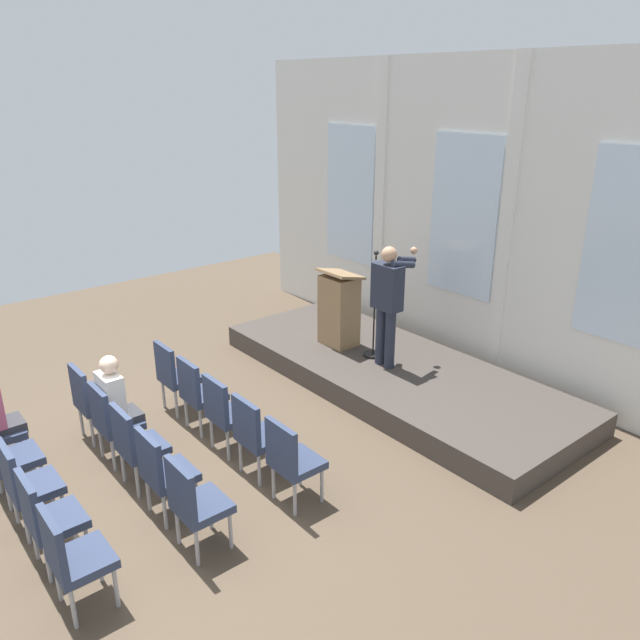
{
  "coord_description": "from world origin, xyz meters",
  "views": [
    {
      "loc": [
        5.48,
        -1.7,
        3.97
      ],
      "look_at": [
        -0.02,
        2.8,
        1.28
      ],
      "focal_mm": 35.0,
      "sensor_mm": 36.0,
      "label": 1
    }
  ],
  "objects_px": {
    "chair_r1_c2": "(135,442)",
    "chair_r1_c3": "(162,469)",
    "speaker": "(388,298)",
    "chair_r0_c0": "(174,373)",
    "audience_r1_c1": "(117,402)",
    "chair_r2_c4": "(71,555)",
    "chair_r2_c2": "(25,482)",
    "chair_r1_c4": "(194,500)",
    "chair_r2_c3": "(46,515)",
    "chair_r0_c3": "(256,432)",
    "lectern": "(339,309)",
    "chair_r1_c0": "(91,398)",
    "chair_r2_c1": "(7,453)",
    "chair_r1_c1": "(111,419)",
    "chair_r0_c1": "(198,390)",
    "chair_r0_c2": "(225,410)",
    "mic_stand": "(374,334)",
    "chair_r0_c4": "(291,457)"
  },
  "relations": [
    {
      "from": "chair_r1_c2",
      "to": "chair_r1_c3",
      "type": "distance_m",
      "value": 0.62
    },
    {
      "from": "chair_r0_c3",
      "to": "chair_r0_c1",
      "type": "bearing_deg",
      "value": 180.0
    },
    {
      "from": "chair_r1_c4",
      "to": "chair_r0_c4",
      "type": "bearing_deg",
      "value": 90.0
    },
    {
      "from": "mic_stand",
      "to": "chair_r0_c2",
      "type": "xyz_separation_m",
      "value": [
        0.39,
        -2.69,
        -0.11
      ]
    },
    {
      "from": "lectern",
      "to": "audience_r1_c1",
      "type": "distance_m",
      "value": 3.61
    },
    {
      "from": "chair_r0_c2",
      "to": "chair_r2_c4",
      "type": "xyz_separation_m",
      "value": [
        1.24,
        -2.14,
        0.0
      ]
    },
    {
      "from": "chair_r0_c3",
      "to": "chair_r2_c3",
      "type": "bearing_deg",
      "value": -90.0
    },
    {
      "from": "chair_r1_c1",
      "to": "audience_r1_c1",
      "type": "relative_size",
      "value": 0.74
    },
    {
      "from": "chair_r0_c2",
      "to": "chair_r1_c4",
      "type": "distance_m",
      "value": 1.64
    },
    {
      "from": "chair_r0_c3",
      "to": "chair_r1_c3",
      "type": "bearing_deg",
      "value": -90.0
    },
    {
      "from": "chair_r1_c1",
      "to": "chair_r2_c4",
      "type": "xyz_separation_m",
      "value": [
        1.86,
        -1.07,
        0.0
      ]
    },
    {
      "from": "chair_r2_c2",
      "to": "chair_r2_c3",
      "type": "height_order",
      "value": "same"
    },
    {
      "from": "audience_r1_c1",
      "to": "chair_r2_c4",
      "type": "bearing_deg",
      "value": -31.87
    },
    {
      "from": "lectern",
      "to": "chair_r0_c0",
      "type": "xyz_separation_m",
      "value": [
        -0.2,
        -2.6,
        -0.33
      ]
    },
    {
      "from": "lectern",
      "to": "chair_r2_c2",
      "type": "bearing_deg",
      "value": -77.66
    },
    {
      "from": "lectern",
      "to": "chair_r2_c1",
      "type": "xyz_separation_m",
      "value": [
        0.42,
        -4.74,
        -0.33
      ]
    },
    {
      "from": "lectern",
      "to": "chair_r1_c1",
      "type": "height_order",
      "value": "lectern"
    },
    {
      "from": "chair_r1_c0",
      "to": "chair_r2_c1",
      "type": "xyz_separation_m",
      "value": [
        0.62,
        -1.07,
        0.0
      ]
    },
    {
      "from": "chair_r1_c1",
      "to": "chair_r1_c4",
      "type": "relative_size",
      "value": 1.0
    },
    {
      "from": "chair_r0_c2",
      "to": "chair_r1_c0",
      "type": "xyz_separation_m",
      "value": [
        -1.24,
        -1.07,
        0.0
      ]
    },
    {
      "from": "chair_r1_c1",
      "to": "chair_r0_c3",
      "type": "bearing_deg",
      "value": 40.85
    },
    {
      "from": "chair_r0_c0",
      "to": "chair_r2_c3",
      "type": "bearing_deg",
      "value": -49.07
    },
    {
      "from": "chair_r2_c2",
      "to": "chair_r2_c4",
      "type": "xyz_separation_m",
      "value": [
        1.24,
        0.0,
        0.0
      ]
    },
    {
      "from": "audience_r1_c1",
      "to": "chair_r1_c4",
      "type": "xyz_separation_m",
      "value": [
        1.86,
        -0.08,
        -0.17
      ]
    },
    {
      "from": "chair_r2_c2",
      "to": "chair_r0_c1",
      "type": "bearing_deg",
      "value": 106.12
    },
    {
      "from": "mic_stand",
      "to": "chair_r0_c3",
      "type": "bearing_deg",
      "value": -69.38
    },
    {
      "from": "speaker",
      "to": "chair_r1_c4",
      "type": "bearing_deg",
      "value": -70.52
    },
    {
      "from": "chair_r2_c1",
      "to": "chair_r2_c4",
      "type": "height_order",
      "value": "same"
    },
    {
      "from": "lectern",
      "to": "chair_r1_c0",
      "type": "height_order",
      "value": "lectern"
    },
    {
      "from": "speaker",
      "to": "chair_r2_c2",
      "type": "relative_size",
      "value": 1.79
    },
    {
      "from": "chair_r2_c2",
      "to": "chair_r1_c0",
      "type": "bearing_deg",
      "value": 139.15
    },
    {
      "from": "lectern",
      "to": "speaker",
      "type": "bearing_deg",
      "value": 0.64
    },
    {
      "from": "speaker",
      "to": "chair_r0_c0",
      "type": "height_order",
      "value": "speaker"
    },
    {
      "from": "chair_r0_c3",
      "to": "chair_r1_c3",
      "type": "xyz_separation_m",
      "value": [
        0.0,
        -1.07,
        0.0
      ]
    },
    {
      "from": "chair_r1_c0",
      "to": "chair_r1_c3",
      "type": "height_order",
      "value": "same"
    },
    {
      "from": "chair_r1_c0",
      "to": "chair_r1_c2",
      "type": "distance_m",
      "value": 1.24
    },
    {
      "from": "chair_r2_c3",
      "to": "chair_r1_c0",
      "type": "bearing_deg",
      "value": 150.04
    },
    {
      "from": "chair_r0_c2",
      "to": "chair_r1_c1",
      "type": "xyz_separation_m",
      "value": [
        -0.62,
        -1.07,
        0.0
      ]
    },
    {
      "from": "chair_r0_c4",
      "to": "chair_r2_c4",
      "type": "relative_size",
      "value": 1.0
    },
    {
      "from": "chair_r2_c4",
      "to": "chair_r2_c2",
      "type": "bearing_deg",
      "value": 180.0
    },
    {
      "from": "speaker",
      "to": "chair_r0_c1",
      "type": "relative_size",
      "value": 1.79
    },
    {
      "from": "mic_stand",
      "to": "chair_r1_c3",
      "type": "bearing_deg",
      "value": -74.93
    },
    {
      "from": "mic_stand",
      "to": "lectern",
      "type": "distance_m",
      "value": 0.68
    },
    {
      "from": "chair_r1_c2",
      "to": "chair_r1_c3",
      "type": "relative_size",
      "value": 1.0
    },
    {
      "from": "chair_r0_c3",
      "to": "chair_r1_c4",
      "type": "relative_size",
      "value": 1.0
    },
    {
      "from": "chair_r0_c1",
      "to": "chair_r1_c3",
      "type": "xyz_separation_m",
      "value": [
        1.24,
        -1.07,
        0.0
      ]
    },
    {
      "from": "mic_stand",
      "to": "chair_r1_c1",
      "type": "distance_m",
      "value": 3.77
    },
    {
      "from": "chair_r0_c4",
      "to": "chair_r2_c2",
      "type": "xyz_separation_m",
      "value": [
        -1.24,
        -2.14,
        0.0
      ]
    },
    {
      "from": "mic_stand",
      "to": "chair_r0_c4",
      "type": "bearing_deg",
      "value": -58.78
    },
    {
      "from": "chair_r0_c2",
      "to": "chair_r0_c3",
      "type": "xyz_separation_m",
      "value": [
        0.62,
        0.0,
        0.0
      ]
    }
  ]
}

